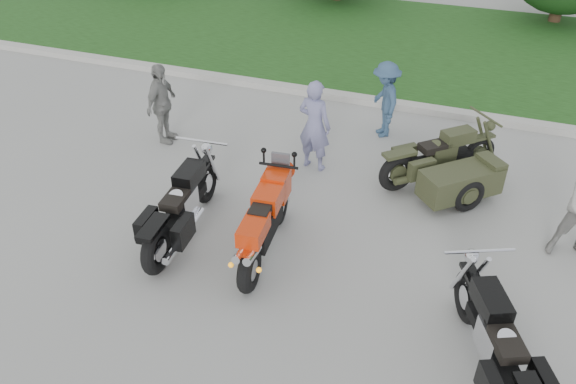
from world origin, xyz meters
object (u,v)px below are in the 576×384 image
(sportbike_red, at_px, (264,221))
(person_denim, at_px, (385,100))
(person_back, at_px, (162,104))
(cruiser_left, at_px, (180,210))
(cruiser_sidecar, at_px, (450,172))
(person_stripe, at_px, (315,126))
(cruiser_right, at_px, (500,352))

(sportbike_red, height_order, person_denim, person_denim)
(sportbike_red, height_order, person_back, person_back)
(cruiser_left, distance_m, person_back, 3.20)
(cruiser_sidecar, distance_m, person_denim, 2.34)
(sportbike_red, xyz_separation_m, person_stripe, (-0.11, 2.65, 0.24))
(person_stripe, bearing_deg, person_denim, -108.13)
(cruiser_left, height_order, person_denim, person_denim)
(sportbike_red, xyz_separation_m, cruiser_left, (-1.37, -0.04, -0.12))
(cruiser_left, height_order, cruiser_right, cruiser_left)
(cruiser_sidecar, bearing_deg, person_denim, 178.46)
(sportbike_red, bearing_deg, person_stripe, 86.86)
(cruiser_right, xyz_separation_m, person_stripe, (-3.45, 3.82, 0.37))
(cruiser_right, relative_size, person_denim, 1.52)
(sportbike_red, bearing_deg, person_back, 135.86)
(cruiser_sidecar, bearing_deg, cruiser_right, -28.16)
(sportbike_red, xyz_separation_m, person_back, (-3.21, 2.57, 0.19))
(cruiser_right, distance_m, cruiser_sidecar, 3.91)
(person_stripe, bearing_deg, cruiser_left, 75.08)
(cruiser_left, xyz_separation_m, person_back, (-1.84, 2.60, 0.30))
(person_stripe, bearing_deg, sportbike_red, 102.64)
(person_stripe, bearing_deg, cruiser_sidecar, -170.50)
(sportbike_red, relative_size, person_back, 1.38)
(person_back, bearing_deg, cruiser_sidecar, -89.94)
(cruiser_left, bearing_deg, person_stripe, 60.00)
(cruiser_left, xyz_separation_m, person_stripe, (1.26, 2.68, 0.36))
(cruiser_right, bearing_deg, person_stripe, 107.79)
(cruiser_left, height_order, cruiser_sidecar, cruiser_left)
(cruiser_left, xyz_separation_m, cruiser_sidecar, (3.71, 2.65, -0.07))
(sportbike_red, distance_m, person_back, 4.12)
(cruiser_left, bearing_deg, sportbike_red, -3.25)
(sportbike_red, height_order, cruiser_right, sportbike_red)
(cruiser_left, xyz_separation_m, person_denim, (2.18, 4.38, 0.27))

